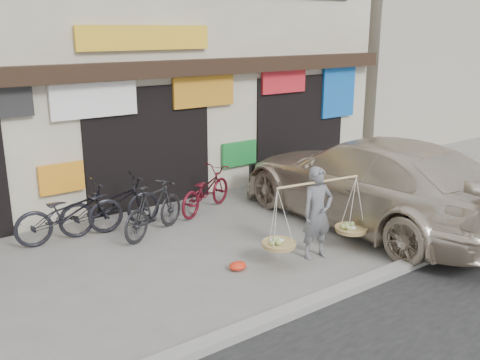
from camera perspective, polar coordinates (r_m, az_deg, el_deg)
ground at (r=9.53m, az=0.35°, el=-8.19°), size 70.00×70.00×0.00m
kerb at (r=8.15m, az=8.94°, el=-12.34°), size 70.00×0.25×0.12m
shophouse_block at (r=14.38m, az=-15.45°, el=13.58°), size 14.00×6.32×7.00m
neighbor_east at (r=23.35m, az=17.52°, el=13.48°), size 12.00×7.00×6.40m
street_vendor at (r=9.35m, az=8.22°, el=-3.88°), size 2.07×0.79×1.64m
bike_0 at (r=10.59m, az=-17.70°, el=-3.33°), size 2.09×0.85×1.08m
bike_1 at (r=10.47m, az=-9.18°, el=-3.07°), size 1.79×1.18×1.05m
bike_2 at (r=11.71m, az=-3.71°, el=-1.10°), size 1.91×1.34×0.95m
bike_3 at (r=10.85m, az=-13.67°, el=-2.57°), size 2.09×0.85×1.08m
suv at (r=11.18m, az=13.67°, el=-0.11°), size 2.55×6.19×1.79m
red_bag at (r=9.03m, az=-0.24°, el=-9.14°), size 0.31×0.25×0.14m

